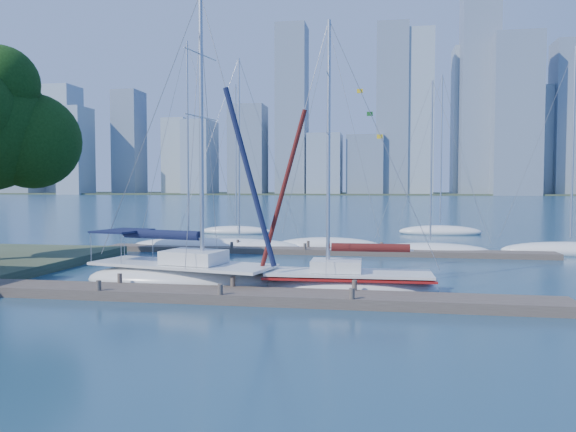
# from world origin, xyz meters

# --- Properties ---
(ground) EXTENTS (700.00, 700.00, 0.00)m
(ground) POSITION_xyz_m (0.00, 0.00, 0.00)
(ground) COLOR #17344A
(ground) RESTS_ON ground
(near_dock) EXTENTS (26.00, 2.00, 0.40)m
(near_dock) POSITION_xyz_m (0.00, 0.00, 0.20)
(near_dock) COLOR #433931
(near_dock) RESTS_ON ground
(far_dock) EXTENTS (30.00, 1.80, 0.36)m
(far_dock) POSITION_xyz_m (2.00, 16.00, 0.18)
(far_dock) COLOR #433931
(far_dock) RESTS_ON ground
(far_shore) EXTENTS (800.00, 100.00, 1.50)m
(far_shore) POSITION_xyz_m (0.00, 320.00, 0.00)
(far_shore) COLOR #38472D
(far_shore) RESTS_ON ground
(sailboat_navy) EXTENTS (9.48, 4.81, 13.52)m
(sailboat_navy) POSITION_xyz_m (-2.84, 2.61, 1.00)
(sailboat_navy) COLOR silver
(sailboat_navy) RESTS_ON ground
(sailboat_maroon) EXTENTS (7.61, 2.67, 12.02)m
(sailboat_maroon) POSITION_xyz_m (4.65, 2.46, 0.99)
(sailboat_maroon) COLOR silver
(sailboat_maroon) RESTS_ON ground
(bg_boat_0) EXTENTS (8.73, 4.23, 15.21)m
(bg_boat_0) POSITION_xyz_m (-7.76, 17.19, 0.29)
(bg_boat_0) COLOR silver
(bg_boat_0) RESTS_ON ground
(bg_boat_1) EXTENTS (9.01, 5.84, 13.96)m
(bg_boat_1) POSITION_xyz_m (-4.10, 17.60, 0.27)
(bg_boat_1) COLOR silver
(bg_boat_1) RESTS_ON ground
(bg_boat_2) EXTENTS (8.09, 4.82, 16.09)m
(bg_boat_2) POSITION_xyz_m (2.20, 18.99, 0.32)
(bg_boat_2) COLOR silver
(bg_boat_2) RESTS_ON ground
(bg_boat_3) EXTENTS (8.15, 4.86, 11.90)m
(bg_boat_3) POSITION_xyz_m (9.22, 17.27, 0.25)
(bg_boat_3) COLOR silver
(bg_boat_3) RESTS_ON ground
(bg_boat_5) EXTENTS (9.20, 4.53, 14.09)m
(bg_boat_5) POSITION_xyz_m (18.39, 18.43, 0.29)
(bg_boat_5) COLOR silver
(bg_boat_5) RESTS_ON ground
(bg_boat_6) EXTENTS (7.04, 2.49, 14.58)m
(bg_boat_6) POSITION_xyz_m (-7.91, 30.92, 0.28)
(bg_boat_6) COLOR silver
(bg_boat_6) RESTS_ON ground
(bg_boat_7) EXTENTS (7.96, 3.48, 15.39)m
(bg_boat_7) POSITION_xyz_m (11.41, 33.37, 0.31)
(bg_boat_7) COLOR silver
(bg_boat_7) RESTS_ON ground
(skyline) EXTENTS (503.29, 51.31, 116.64)m
(skyline) POSITION_xyz_m (20.31, 290.92, 35.23)
(skyline) COLOR gray
(skyline) RESTS_ON ground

